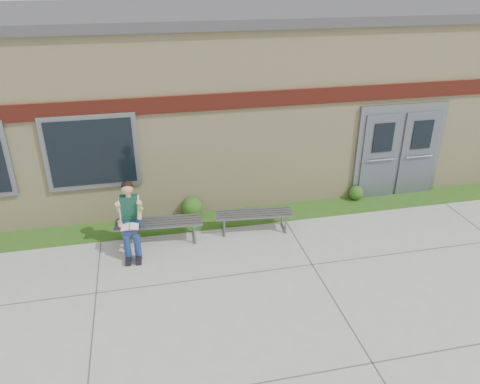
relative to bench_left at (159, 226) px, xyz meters
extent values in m
plane|color=#9E9E99|center=(1.79, -1.99, -0.35)|extent=(80.00, 80.00, 0.00)
cube|color=#1D4813|center=(1.79, 0.61, -0.34)|extent=(16.00, 0.80, 0.02)
cube|color=beige|center=(1.79, 4.01, 1.65)|extent=(16.00, 6.00, 4.00)
cube|color=#3F3F42|center=(1.79, 4.01, 3.75)|extent=(16.20, 6.20, 0.20)
cube|color=maroon|center=(1.79, 0.98, 2.25)|extent=(16.00, 0.06, 0.35)
cube|color=slate|center=(-1.21, 0.97, 1.35)|extent=(1.90, 0.08, 1.60)
cube|color=black|center=(-1.21, 0.93, 1.35)|extent=(1.70, 0.04, 1.40)
cube|color=slate|center=(5.79, 0.97, 0.80)|extent=(2.20, 0.08, 2.30)
cube|color=#4F575F|center=(5.29, 0.92, 0.70)|extent=(0.92, 0.06, 2.10)
cube|color=#4F575F|center=(6.29, 0.92, 0.70)|extent=(0.92, 0.06, 2.10)
cube|color=slate|center=(0.00, 0.00, 0.09)|extent=(1.79, 0.62, 0.03)
cube|color=slate|center=(-0.71, 0.00, -0.15)|extent=(0.08, 0.49, 0.40)
cube|color=slate|center=(0.71, 0.00, -0.15)|extent=(0.08, 0.49, 0.40)
cube|color=slate|center=(2.00, 0.00, 0.06)|extent=(1.67, 0.61, 0.03)
cube|color=slate|center=(1.35, 0.00, -0.17)|extent=(0.08, 0.46, 0.37)
cube|color=slate|center=(2.65, 0.00, -0.17)|extent=(0.08, 0.46, 0.37)
cube|color=navy|center=(-0.54, -0.05, 0.19)|extent=(0.38, 0.28, 0.17)
cube|color=#0E342A|center=(-0.54, -0.07, 0.52)|extent=(0.35, 0.23, 0.49)
sphere|color=tan|center=(-0.54, -0.08, 0.95)|extent=(0.24, 0.24, 0.23)
sphere|color=black|center=(-0.54, -0.06, 0.97)|extent=(0.25, 0.25, 0.24)
cylinder|color=navy|center=(-0.65, -0.32, 0.21)|extent=(0.19, 0.46, 0.16)
cylinder|color=navy|center=(-0.46, -0.33, 0.21)|extent=(0.19, 0.46, 0.16)
cylinder|color=navy|center=(-0.64, -0.58, -0.08)|extent=(0.13, 0.13, 0.54)
cylinder|color=navy|center=(-0.45, -0.59, -0.08)|extent=(0.13, 0.13, 0.54)
cube|color=black|center=(-0.65, -0.66, -0.30)|extent=(0.12, 0.28, 0.11)
cube|color=black|center=(-0.45, -0.67, -0.30)|extent=(0.12, 0.28, 0.11)
cylinder|color=tan|center=(-0.75, -0.12, 0.59)|extent=(0.11, 0.24, 0.28)
cylinder|color=tan|center=(-0.34, -0.15, 0.59)|extent=(0.11, 0.24, 0.28)
cube|color=white|center=(-0.56, -0.46, 0.32)|extent=(0.35, 0.25, 0.02)
cube|color=#DA5172|center=(-0.56, -0.46, 0.31)|extent=(0.35, 0.26, 0.01)
sphere|color=#65AD2E|center=(-0.32, -0.30, 0.60)|extent=(0.09, 0.09, 0.09)
sphere|color=#1D4813|center=(0.78, 0.86, -0.10)|extent=(0.47, 0.47, 0.47)
sphere|color=#1D4813|center=(4.76, 0.86, -0.16)|extent=(0.35, 0.35, 0.35)
camera|label=1|loc=(-0.14, -8.43, 4.86)|focal=35.00mm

